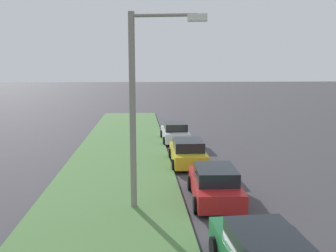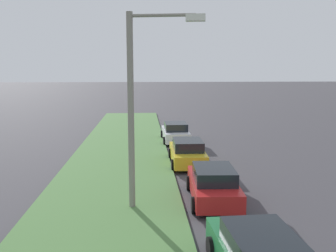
{
  "view_description": "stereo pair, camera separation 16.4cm",
  "coord_description": "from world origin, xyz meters",
  "px_view_note": "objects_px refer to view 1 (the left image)",
  "views": [
    {
      "loc": [
        -4.28,
        7.17,
        5.45
      ],
      "look_at": [
        18.69,
        5.44,
        1.82
      ],
      "focal_mm": 38.89,
      "sensor_mm": 36.0,
      "label": 1
    },
    {
      "loc": [
        -4.29,
        7.01,
        5.45
      ],
      "look_at": [
        18.69,
        5.44,
        1.82
      ],
      "focal_mm": 38.89,
      "sensor_mm": 36.0,
      "label": 2
    }
  ],
  "objects_px": {
    "parked_car_red": "(215,184)",
    "parked_car_white": "(175,132)",
    "parked_car_yellow": "(188,152)",
    "streetlight": "(142,98)"
  },
  "relations": [
    {
      "from": "parked_car_red",
      "to": "streetlight",
      "type": "bearing_deg",
      "value": 106.78
    },
    {
      "from": "parked_car_white",
      "to": "streetlight",
      "type": "height_order",
      "value": "streetlight"
    },
    {
      "from": "parked_car_yellow",
      "to": "parked_car_white",
      "type": "xyz_separation_m",
      "value": [
        6.68,
        0.1,
        0.0
      ]
    },
    {
      "from": "parked_car_white",
      "to": "streetlight",
      "type": "relative_size",
      "value": 0.58
    },
    {
      "from": "parked_car_red",
      "to": "parked_car_white",
      "type": "distance_m",
      "value": 12.53
    },
    {
      "from": "parked_car_red",
      "to": "streetlight",
      "type": "relative_size",
      "value": 0.58
    },
    {
      "from": "parked_car_yellow",
      "to": "parked_car_white",
      "type": "relative_size",
      "value": 1.0
    },
    {
      "from": "parked_car_red",
      "to": "parked_car_white",
      "type": "xyz_separation_m",
      "value": [
        12.52,
        0.47,
        0.0
      ]
    },
    {
      "from": "parked_car_red",
      "to": "parked_car_white",
      "type": "bearing_deg",
      "value": 4.99
    },
    {
      "from": "parked_car_yellow",
      "to": "parked_car_white",
      "type": "distance_m",
      "value": 6.68
    }
  ]
}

